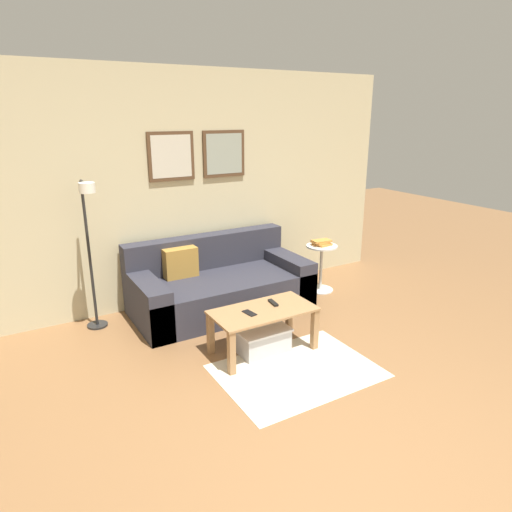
{
  "coord_description": "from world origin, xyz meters",
  "views": [
    {
      "loc": [
        -1.74,
        -1.55,
        2.09
      ],
      "look_at": [
        0.24,
        1.83,
        0.85
      ],
      "focal_mm": 32.0,
      "sensor_mm": 36.0,
      "label": 1
    }
  ],
  "objects_px": {
    "coffee_table": "(263,318)",
    "cell_phone": "(249,313)",
    "book_stack": "(321,242)",
    "side_table": "(321,264)",
    "remote_control": "(273,303)",
    "floor_lamp": "(90,240)",
    "storage_bin": "(260,338)",
    "couch": "(219,286)"
  },
  "relations": [
    {
      "from": "side_table",
      "to": "cell_phone",
      "type": "height_order",
      "value": "side_table"
    },
    {
      "from": "couch",
      "to": "coffee_table",
      "type": "height_order",
      "value": "couch"
    },
    {
      "from": "coffee_table",
      "to": "cell_phone",
      "type": "relative_size",
      "value": 6.66
    },
    {
      "from": "coffee_table",
      "to": "cell_phone",
      "type": "xyz_separation_m",
      "value": [
        -0.15,
        -0.01,
        0.09
      ]
    },
    {
      "from": "floor_lamp",
      "to": "remote_control",
      "type": "height_order",
      "value": "floor_lamp"
    },
    {
      "from": "book_stack",
      "to": "cell_phone",
      "type": "height_order",
      "value": "book_stack"
    },
    {
      "from": "coffee_table",
      "to": "floor_lamp",
      "type": "xyz_separation_m",
      "value": [
        -1.2,
        1.16,
        0.62
      ]
    },
    {
      "from": "floor_lamp",
      "to": "remote_control",
      "type": "xyz_separation_m",
      "value": [
        1.35,
        -1.1,
        -0.53
      ]
    },
    {
      "from": "remote_control",
      "to": "cell_phone",
      "type": "bearing_deg",
      "value": -159.05
    },
    {
      "from": "side_table",
      "to": "remote_control",
      "type": "bearing_deg",
      "value": -145.31
    },
    {
      "from": "floor_lamp",
      "to": "side_table",
      "type": "distance_m",
      "value": 2.66
    },
    {
      "from": "cell_phone",
      "to": "coffee_table",
      "type": "bearing_deg",
      "value": -4.89
    },
    {
      "from": "floor_lamp",
      "to": "book_stack",
      "type": "height_order",
      "value": "floor_lamp"
    },
    {
      "from": "coffee_table",
      "to": "book_stack",
      "type": "distance_m",
      "value": 1.69
    },
    {
      "from": "remote_control",
      "to": "book_stack",
      "type": "bearing_deg",
      "value": 42.08
    },
    {
      "from": "coffee_table",
      "to": "storage_bin",
      "type": "bearing_deg",
      "value": 108.86
    },
    {
      "from": "coffee_table",
      "to": "floor_lamp",
      "type": "height_order",
      "value": "floor_lamp"
    },
    {
      "from": "coffee_table",
      "to": "floor_lamp",
      "type": "relative_size",
      "value": 0.62
    },
    {
      "from": "storage_bin",
      "to": "coffee_table",
      "type": "bearing_deg",
      "value": -71.14
    },
    {
      "from": "coffee_table",
      "to": "storage_bin",
      "type": "distance_m",
      "value": 0.21
    },
    {
      "from": "side_table",
      "to": "cell_phone",
      "type": "xyz_separation_m",
      "value": [
        -1.52,
        -0.92,
        0.07
      ]
    },
    {
      "from": "coffee_table",
      "to": "cell_phone",
      "type": "height_order",
      "value": "cell_phone"
    },
    {
      "from": "cell_phone",
      "to": "storage_bin",
      "type": "bearing_deg",
      "value": 7.44
    },
    {
      "from": "floor_lamp",
      "to": "cell_phone",
      "type": "xyz_separation_m",
      "value": [
        1.05,
        -1.17,
        -0.53
      ]
    },
    {
      "from": "floor_lamp",
      "to": "book_stack",
      "type": "distance_m",
      "value": 2.61
    },
    {
      "from": "book_stack",
      "to": "cell_phone",
      "type": "bearing_deg",
      "value": -148.32
    },
    {
      "from": "couch",
      "to": "book_stack",
      "type": "xyz_separation_m",
      "value": [
        1.3,
        -0.13,
        0.34
      ]
    },
    {
      "from": "floor_lamp",
      "to": "book_stack",
      "type": "xyz_separation_m",
      "value": [
        2.58,
        -0.23,
        -0.34
      ]
    },
    {
      "from": "book_stack",
      "to": "storage_bin",
      "type": "bearing_deg",
      "value": -146.97
    },
    {
      "from": "book_stack",
      "to": "remote_control",
      "type": "height_order",
      "value": "book_stack"
    },
    {
      "from": "side_table",
      "to": "cell_phone",
      "type": "distance_m",
      "value": 1.78
    },
    {
      "from": "storage_bin",
      "to": "floor_lamp",
      "type": "relative_size",
      "value": 0.31
    },
    {
      "from": "side_table",
      "to": "remote_control",
      "type": "xyz_separation_m",
      "value": [
        -1.23,
        -0.85,
        0.08
      ]
    },
    {
      "from": "storage_bin",
      "to": "cell_phone",
      "type": "xyz_separation_m",
      "value": [
        -0.14,
        -0.04,
        0.3
      ]
    },
    {
      "from": "couch",
      "to": "remote_control",
      "type": "bearing_deg",
      "value": -86.0
    },
    {
      "from": "storage_bin",
      "to": "cell_phone",
      "type": "relative_size",
      "value": 3.37
    },
    {
      "from": "side_table",
      "to": "book_stack",
      "type": "bearing_deg",
      "value": 78.29
    },
    {
      "from": "couch",
      "to": "remote_control",
      "type": "xyz_separation_m",
      "value": [
        0.07,
        -1.0,
        0.15
      ]
    },
    {
      "from": "side_table",
      "to": "remote_control",
      "type": "distance_m",
      "value": 1.5
    },
    {
      "from": "cell_phone",
      "to": "remote_control",
      "type": "bearing_deg",
      "value": 5.91
    },
    {
      "from": "book_stack",
      "to": "cell_phone",
      "type": "relative_size",
      "value": 1.67
    },
    {
      "from": "side_table",
      "to": "cell_phone",
      "type": "bearing_deg",
      "value": -148.73
    }
  ]
}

